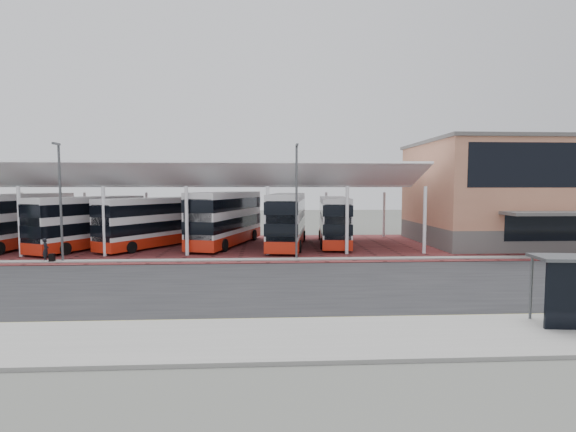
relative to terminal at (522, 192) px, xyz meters
name	(u,v)px	position (x,y,z in m)	size (l,w,h in m)	color
ground	(269,281)	(-23.00, -13.92, -4.66)	(140.00, 140.00, 0.00)	#4D4F4A
road	(269,285)	(-23.00, -14.92, -4.65)	(120.00, 14.00, 0.02)	black
forecourt	(291,246)	(-21.00, -0.92, -4.63)	(72.00, 16.00, 0.06)	maroon
sidewalk	(270,339)	(-23.00, -22.92, -4.59)	(120.00, 4.00, 0.14)	gray
north_kerb	(268,260)	(-23.00, -7.72, -4.59)	(120.00, 0.80, 0.14)	gray
yellow_line_near	(270,321)	(-23.00, -20.92, -4.63)	(120.00, 0.12, 0.01)	yellow
yellow_line_far	(270,319)	(-23.00, -20.62, -4.63)	(120.00, 0.12, 0.01)	yellow
canopy	(198,179)	(-29.00, 0.01, 1.14)	(37.00, 11.63, 7.07)	white
terminal	(522,192)	(0.00, 0.00, 0.00)	(18.40, 14.40, 9.25)	#5D5957
lamp_west	(60,199)	(-37.00, -7.65, -0.30)	(0.16, 0.90, 8.07)	#4C4F52
lamp_east	(297,198)	(-21.00, -7.65, -0.30)	(0.16, 0.90, 8.07)	#4C4F52
bus_0	(19,221)	(-43.67, -0.92, -2.35)	(4.53, 11.26, 4.53)	silver
bus_1	(89,223)	(-37.78, -1.35, -2.47)	(6.65, 10.41, 4.29)	silver
bus_2	(152,223)	(-32.71, -0.95, -2.53)	(7.37, 9.81, 4.17)	silver
bus_3	(226,219)	(-26.58, -0.04, -2.29)	(5.79, 11.54, 4.65)	silver
bus_4	(287,220)	(-21.30, -1.10, -2.36)	(4.00, 11.18, 4.51)	silver
bus_5	(334,221)	(-17.11, -0.07, -2.53)	(3.36, 10.29, 4.16)	silver
pedestrian	(46,250)	(-38.25, -7.35, -3.81)	(0.58, 0.38, 1.59)	black
suitcase	(52,258)	(-37.56, -7.92, -4.30)	(0.35, 0.25, 0.59)	black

